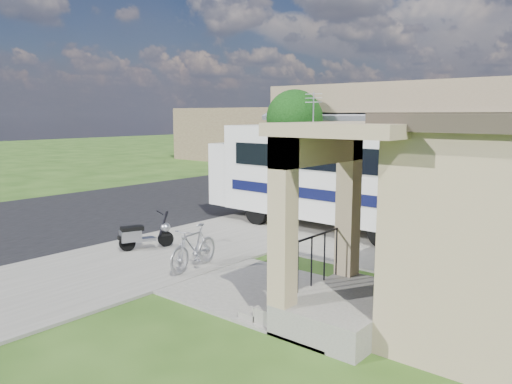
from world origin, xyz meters
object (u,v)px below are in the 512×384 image
Objects in this scene: shrub at (456,227)px; scooter at (143,235)px; bicycle at (194,250)px; garden_hose at (335,288)px; van at (362,157)px; motorhome at (332,172)px; pickup_truck at (296,168)px.

shrub is 1.68× the size of scooter.
bicycle is 4.34× the size of garden_hose.
garden_hose is at bearing -73.33° from van.
motorhome is 5.90m from garden_hose.
shrub is 21.38m from van.
van reaches higher than garden_hose.
garden_hose is (-1.58, -2.18, -1.11)m from shrub.
van is at bearing 98.71° from bicycle.
bicycle is at bearing -90.46° from motorhome.
motorhome is 5.85× the size of scooter.
shrub is at bearing -28.41° from motorhome.
van is (-7.07, 15.31, -0.93)m from motorhome.
bicycle is 0.28× the size of van.
van is at bearing 116.66° from garden_hose.
scooter is at bearing -87.24° from van.
garden_hose is (5.41, 0.58, -0.35)m from scooter.
shrub is at bearing 44.18° from scooter.
motorhome is 3.49× the size of shrub.
shrub is at bearing -66.91° from van.
motorhome is 4.93× the size of bicycle.
scooter is 0.24× the size of van.
van is (-11.67, 17.91, -0.34)m from shrub.
scooter is (-2.40, -5.36, -1.35)m from motorhome.
bicycle is (-0.15, -5.65, -1.29)m from motorhome.
pickup_truck reaches higher than garden_hose.
shrub reaches higher than pickup_truck.
shrub reaches higher than garden_hose.
scooter is 0.84× the size of bicycle.
bicycle is (2.24, -0.29, 0.06)m from scooter.
scooter is at bearing 163.00° from bicycle.
motorhome is at bearing -75.19° from van.
motorhome reaches higher than pickup_truck.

